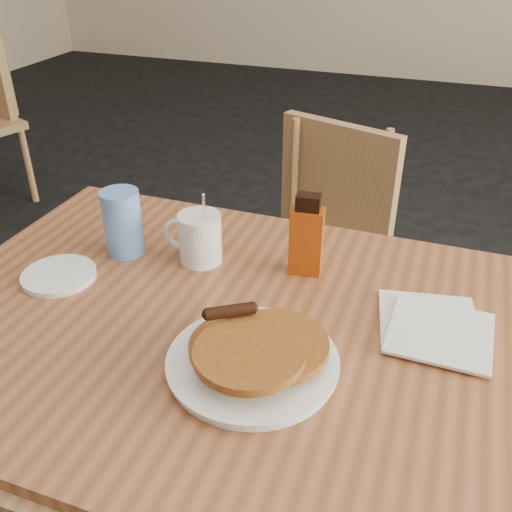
{
  "coord_description": "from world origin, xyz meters",
  "views": [
    {
      "loc": [
        0.35,
        -0.78,
        1.39
      ],
      "look_at": [
        0.06,
        0.03,
        0.87
      ],
      "focal_mm": 40.0,
      "sensor_mm": 36.0,
      "label": 1
    }
  ],
  "objects": [
    {
      "name": "napkin_stack",
      "position": [
        0.38,
        0.08,
        0.76
      ],
      "size": [
        0.21,
        0.22,
        0.01
      ],
      "rotation": [
        0.0,
        0.0,
        0.18
      ],
      "color": "silver",
      "rests_on": "main_table"
    },
    {
      "name": "blue_tumbler",
      "position": [
        -0.28,
        0.14,
        0.82
      ],
      "size": [
        0.09,
        0.09,
        0.14
      ],
      "primitive_type": "cylinder",
      "rotation": [
        0.0,
        0.0,
        -0.14
      ],
      "color": "#5A88D3",
      "rests_on": "main_table"
    },
    {
      "name": "coffee_mug",
      "position": [
        -0.12,
        0.16,
        0.81
      ],
      "size": [
        0.13,
        0.09,
        0.17
      ],
      "rotation": [
        0.0,
        0.0,
        -0.09
      ],
      "color": "white",
      "rests_on": "main_table"
    },
    {
      "name": "pancake_plate",
      "position": [
        0.11,
        -0.12,
        0.77
      ],
      "size": [
        0.28,
        0.28,
        0.08
      ],
      "rotation": [
        0.0,
        0.0,
        0.14
      ],
      "color": "white",
      "rests_on": "main_table"
    },
    {
      "name": "syrup_bottle",
      "position": [
        0.11,
        0.19,
        0.83
      ],
      "size": [
        0.07,
        0.05,
        0.17
      ],
      "rotation": [
        0.0,
        0.0,
        0.12
      ],
      "color": "maroon",
      "rests_on": "main_table"
    },
    {
      "name": "main_table",
      "position": [
        0.06,
        -0.01,
        0.71
      ],
      "size": [
        1.3,
        0.88,
        0.75
      ],
      "rotation": [
        0.0,
        0.0,
        -0.0
      ],
      "color": "brown",
      "rests_on": "floor"
    },
    {
      "name": "chair_main_far",
      "position": [
        0.04,
        0.73,
        0.51
      ],
      "size": [
        0.49,
        0.5,
        0.86
      ],
      "rotation": [
        0.0,
        0.0,
        -0.32
      ],
      "color": "#AC7751",
      "rests_on": "floor"
    },
    {
      "name": "side_saucer",
      "position": [
        -0.36,
        -0.0,
        0.76
      ],
      "size": [
        0.19,
        0.19,
        0.01
      ],
      "primitive_type": "cylinder",
      "rotation": [
        0.0,
        0.0,
        0.31
      ],
      "color": "white",
      "rests_on": "main_table"
    }
  ]
}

